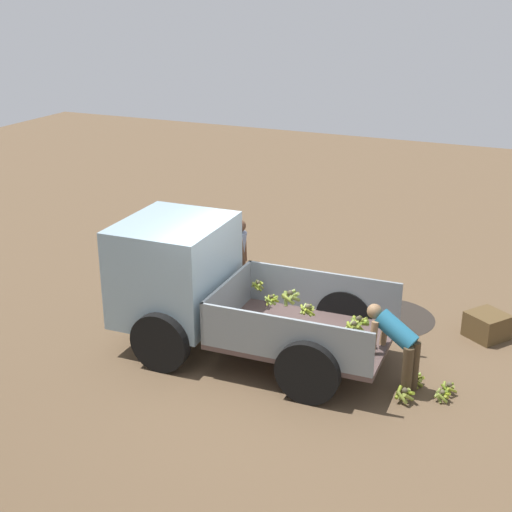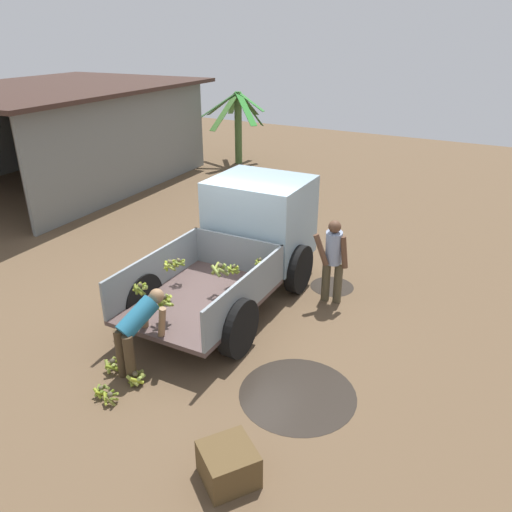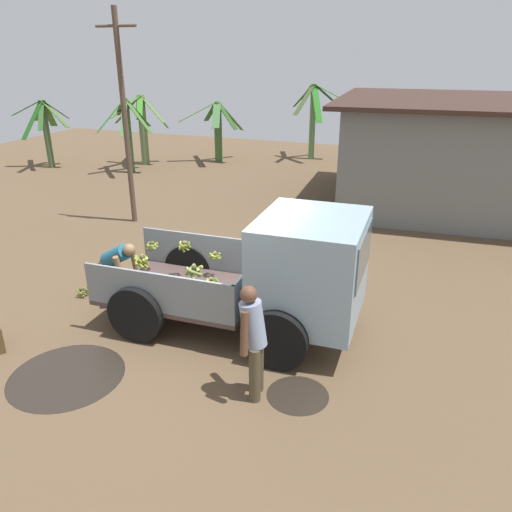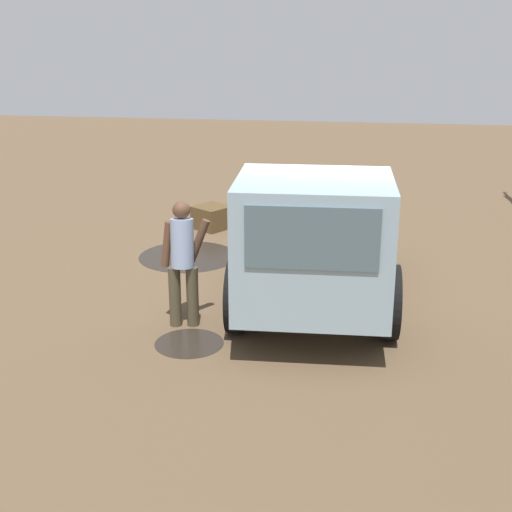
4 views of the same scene
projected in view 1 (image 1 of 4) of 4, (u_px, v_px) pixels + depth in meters
The scene contains 11 objects.
ground at pixel (259, 357), 11.51m from camera, with size 36.00×36.00×0.00m, color brown.
mud_patch_0 at pixel (205, 303), 13.48m from camera, with size 0.88×0.88×0.01m, color #2A231C.
mud_patch_1 at pixel (388, 317), 12.88m from camera, with size 1.69×1.69×0.01m, color #29231D.
cargo_truck at pixel (197, 282), 11.53m from camera, with size 4.44×2.29×2.10m.
person_foreground_visitor at pixel (237, 258), 13.09m from camera, with size 0.47×0.65×1.68m.
person_worker_loading at pixel (397, 342), 10.39m from camera, with size 0.85×0.63×1.25m.
banana_bunch_on_ground_0 at pixel (405, 394), 10.22m from camera, with size 0.28×0.30×0.24m.
banana_bunch_on_ground_1 at pixel (415, 379), 10.63m from camera, with size 0.29×0.29×0.22m.
banana_bunch_on_ground_2 at pixel (449, 387), 10.42m from camera, with size 0.25×0.22×0.20m.
banana_bunch_on_ground_3 at pixel (442, 395), 10.26m from camera, with size 0.24×0.23×0.18m.
wooden_crate_0 at pixel (487, 326), 12.09m from camera, with size 0.59×0.59×0.44m, color brown.
Camera 1 is at (-4.10, 9.30, 5.64)m, focal length 50.00 mm.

